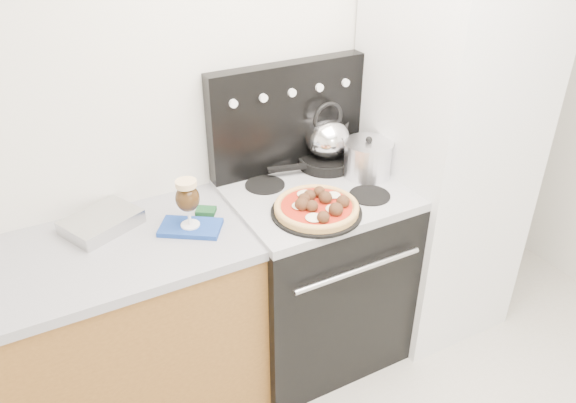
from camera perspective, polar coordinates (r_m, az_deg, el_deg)
room_shell at (r=1.68m, az=16.32°, el=-2.87°), size 3.52×3.01×2.52m
base_cabinet at (r=2.53m, az=-20.49°, el=-14.36°), size 1.45×0.60×0.86m
countertop at (r=2.25m, az=-22.55°, el=-6.16°), size 1.48×0.63×0.04m
stove_body at (r=2.75m, az=2.64°, el=-7.60°), size 0.76×0.65×0.88m
cooktop at (r=2.49m, az=2.89°, el=0.72°), size 0.76×0.65×0.04m
backguard at (r=2.59m, az=-0.09°, el=8.60°), size 0.76×0.08×0.50m
fridge at (r=2.84m, az=15.45°, el=4.69°), size 0.64×0.68×1.90m
foil_sheet at (r=2.37m, az=-18.43°, el=-2.00°), size 0.34×0.30×0.06m
oven_mitt at (r=2.28m, az=-9.86°, el=-2.62°), size 0.28×0.25×0.02m
beer_glass at (r=2.22m, az=-10.12°, el=-0.17°), size 0.10×0.10×0.21m
pizza_pan at (r=2.32m, az=2.90°, el=-1.08°), size 0.46×0.46×0.01m
pizza at (r=2.30m, az=2.92°, el=-0.43°), size 0.37×0.37×0.05m
skillet at (r=2.69m, az=3.91°, el=4.10°), size 0.32×0.32×0.05m
tea_kettle at (r=2.63m, az=4.02°, el=6.79°), size 0.25×0.25×0.23m
stock_pot at (r=2.60m, az=8.07°, el=4.22°), size 0.25×0.25×0.16m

